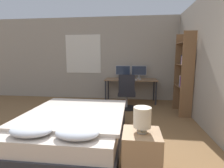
% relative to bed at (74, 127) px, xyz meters
% --- Properties ---
extents(wall_back, '(12.00, 0.08, 2.70)m').
position_rel_bed_xyz_m(wall_back, '(0.29, 3.14, 1.10)').
color(wall_back, '#9E9384').
rests_on(wall_back, ground_plane).
extents(wall_side_right, '(0.06, 12.00, 2.70)m').
position_rel_bed_xyz_m(wall_side_right, '(2.40, 0.29, 1.10)').
color(wall_side_right, '#9E9384').
rests_on(wall_side_right, ground_plane).
extents(bed, '(1.64, 2.01, 0.58)m').
position_rel_bed_xyz_m(bed, '(0.00, 0.00, 0.00)').
color(bed, '#2D2D33').
rests_on(bed, ground_plane).
extents(nightstand, '(0.44, 0.42, 0.57)m').
position_rel_bed_xyz_m(nightstand, '(1.08, -0.77, 0.04)').
color(nightstand, '#997551').
rests_on(nightstand, ground_plane).
extents(bedside_lamp, '(0.20, 0.20, 0.30)m').
position_rel_bed_xyz_m(bedside_lamp, '(1.08, -0.77, 0.50)').
color(bedside_lamp, gray).
rests_on(bedside_lamp, nightstand).
extents(desk, '(1.61, 0.64, 0.73)m').
position_rel_bed_xyz_m(desk, '(0.89, 2.75, 0.40)').
color(desk, '#846042').
rests_on(desk, ground_plane).
extents(monitor_left, '(0.48, 0.16, 0.41)m').
position_rel_bed_xyz_m(monitor_left, '(0.64, 2.97, 0.71)').
color(monitor_left, '#B7B7BC').
rests_on(monitor_left, desk).
extents(monitor_right, '(0.48, 0.16, 0.41)m').
position_rel_bed_xyz_m(monitor_right, '(1.15, 2.97, 0.71)').
color(monitor_right, '#B7B7BC').
rests_on(monitor_right, desk).
extents(keyboard, '(0.38, 0.13, 0.02)m').
position_rel_bed_xyz_m(keyboard, '(0.89, 2.53, 0.49)').
color(keyboard, '#B7B7BC').
rests_on(keyboard, desk).
extents(computer_mouse, '(0.07, 0.05, 0.04)m').
position_rel_bed_xyz_m(computer_mouse, '(1.17, 2.53, 0.50)').
color(computer_mouse, '#B7B7BC').
rests_on(computer_mouse, desk).
extents(office_chair, '(0.52, 0.52, 0.97)m').
position_rel_bed_xyz_m(office_chair, '(0.81, 1.95, 0.13)').
color(office_chair, black).
rests_on(office_chair, ground_plane).
extents(bookshelf, '(0.29, 0.71, 2.00)m').
position_rel_bed_xyz_m(bookshelf, '(2.20, 1.73, 0.82)').
color(bookshelf, brown).
rests_on(bookshelf, ground_plane).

